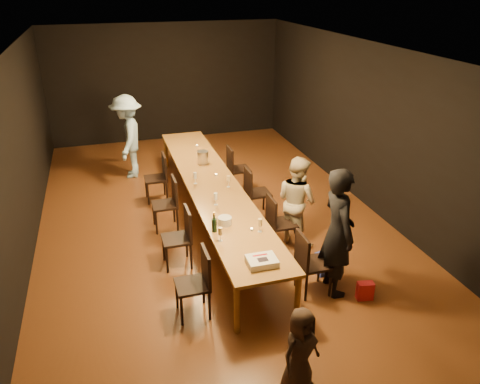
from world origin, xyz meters
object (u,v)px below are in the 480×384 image
object	(u,v)px
chair_right_1	(282,223)
chair_left_3	(155,178)
chair_left_2	(165,204)
man_blue	(128,137)
chair_left_1	(176,238)
woman_birthday	(338,232)
table	(212,186)
chair_left_0	(192,284)
birthday_cake	(262,261)
champagne_bottle	(214,222)
chair_right_0	(314,263)
ice_bucket	(203,157)
woman_tan	(297,201)
chair_right_3	(239,169)
child	(300,350)
plate_stack	(225,221)
chair_right_2	(258,192)

from	to	relation	value
chair_right_1	chair_left_3	distance (m)	2.94
chair_left_2	man_blue	xyz separation A→B (m)	(-0.37, 2.60, 0.44)
chair_left_1	woman_birthday	xyz separation A→B (m)	(2.00, -1.24, 0.45)
table	chair_left_0	size ratio (longest dim) A/B	6.45
birthday_cake	champagne_bottle	size ratio (longest dim) A/B	1.23
chair_right_0	chair_left_1	bearing A→B (deg)	-125.22
table	ice_bucket	xyz separation A→B (m)	(0.06, 1.00, 0.17)
chair_left_2	woman_birthday	world-z (taller)	woman_birthday
chair_left_1	man_blue	distance (m)	3.84
woman_birthday	woman_tan	bearing A→B (deg)	2.56
chair_right_0	chair_left_3	size ratio (longest dim) A/B	1.00
birthday_cake	chair_left_3	bearing A→B (deg)	103.71
chair_right_3	chair_left_3	world-z (taller)	same
chair_right_0	chair_left_2	world-z (taller)	same
woman_birthday	child	bearing A→B (deg)	144.23
chair_left_3	plate_stack	xyz separation A→B (m)	(0.68, -2.69, 0.34)
woman_birthday	chair_left_0	bearing A→B (deg)	91.51
chair_left_2	chair_left_0	bearing A→B (deg)	-180.00
chair_left_0	plate_stack	bearing A→B (deg)	-36.84
plate_stack	chair_right_2	bearing A→B (deg)	55.65
chair_right_2	chair_left_2	distance (m)	1.70
table	chair_left_3	bearing A→B (deg)	125.31
chair_right_0	ice_bucket	distance (m)	3.51
chair_right_1	woman_tan	distance (m)	0.44
chair_left_3	woman_birthday	size ratio (longest dim) A/B	0.51
chair_right_2	woman_birthday	world-z (taller)	woman_birthday
ice_bucket	child	bearing A→B (deg)	-90.78
chair_right_0	champagne_bottle	size ratio (longest dim) A/B	3.04
birthday_cake	plate_stack	world-z (taller)	plate_stack
child	ice_bucket	bearing A→B (deg)	64.57
woman_tan	chair_right_1	bearing A→B (deg)	93.51
chair_right_1	woman_birthday	size ratio (longest dim) A/B	0.51
child	plate_stack	distance (m)	2.43
chair_left_0	woman_tan	size ratio (longest dim) A/B	0.62
chair_left_0	birthday_cake	size ratio (longest dim) A/B	2.47
chair_right_1	table	bearing A→B (deg)	-144.69
woman_tan	champagne_bottle	distance (m)	1.63
chair_left_1	man_blue	xyz separation A→B (m)	(-0.37, 3.80, 0.44)
chair_left_0	chair_left_1	xyz separation A→B (m)	(0.00, 1.20, 0.00)
chair_right_3	man_blue	xyz separation A→B (m)	(-2.07, 1.40, 0.44)
ice_bucket	chair_left_3	bearing A→B (deg)	167.51
chair_left_0	woman_birthday	distance (m)	2.05
chair_left_2	woman_birthday	bearing A→B (deg)	-140.62
table	chair_left_2	world-z (taller)	chair_left_2
birthday_cake	chair_right_1	bearing A→B (deg)	60.45
chair_left_3	champagne_bottle	xyz separation A→B (m)	(0.49, -2.85, 0.44)
woman_birthday	plate_stack	bearing A→B (deg)	56.88
chair_left_0	table	bearing A→B (deg)	-19.50
plate_stack	ice_bucket	world-z (taller)	ice_bucket
man_blue	champagne_bottle	world-z (taller)	man_blue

